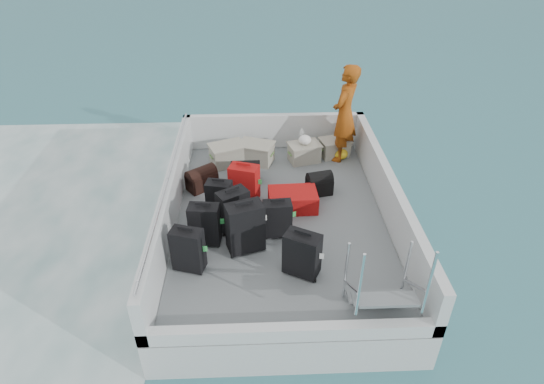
{
  "coord_description": "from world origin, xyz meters",
  "views": [
    {
      "loc": [
        -0.37,
        -5.94,
        5.03
      ],
      "look_at": [
        -0.13,
        0.13,
        1.0
      ],
      "focal_mm": 30.0,
      "sensor_mm": 36.0,
      "label": 1
    }
  ],
  "objects_px": {
    "suitcase_2": "(220,198)",
    "suitcase_8": "(293,200)",
    "suitcase_0": "(188,250)",
    "crate_3": "(334,148)",
    "crate_2": "(304,153)",
    "suitcase_6": "(302,255)",
    "passenger": "(345,114)",
    "crate_1": "(256,154)",
    "suitcase_4": "(233,211)",
    "suitcase_7": "(277,219)",
    "suitcase_1": "(205,225)",
    "crate_0": "(228,155)",
    "suitcase_5": "(244,183)",
    "suitcase_3": "(245,228)"
  },
  "relations": [
    {
      "from": "suitcase_2",
      "to": "suitcase_8",
      "type": "bearing_deg",
      "value": 16.87
    },
    {
      "from": "suitcase_0",
      "to": "crate_3",
      "type": "distance_m",
      "value": 4.05
    },
    {
      "from": "suitcase_0",
      "to": "crate_2",
      "type": "bearing_deg",
      "value": 74.0
    },
    {
      "from": "suitcase_6",
      "to": "passenger",
      "type": "height_order",
      "value": "passenger"
    },
    {
      "from": "crate_1",
      "to": "crate_3",
      "type": "height_order",
      "value": "crate_1"
    },
    {
      "from": "suitcase_4",
      "to": "suitcase_7",
      "type": "xyz_separation_m",
      "value": [
        0.67,
        -0.19,
        -0.04
      ]
    },
    {
      "from": "suitcase_6",
      "to": "crate_1",
      "type": "relative_size",
      "value": 1.06
    },
    {
      "from": "suitcase_2",
      "to": "suitcase_8",
      "type": "relative_size",
      "value": 0.74
    },
    {
      "from": "suitcase_2",
      "to": "suitcase_4",
      "type": "relative_size",
      "value": 0.86
    },
    {
      "from": "suitcase_2",
      "to": "crate_3",
      "type": "relative_size",
      "value": 1.09
    },
    {
      "from": "suitcase_1",
      "to": "crate_0",
      "type": "relative_size",
      "value": 1.07
    },
    {
      "from": "suitcase_1",
      "to": "suitcase_5",
      "type": "height_order",
      "value": "suitcase_1"
    },
    {
      "from": "crate_1",
      "to": "passenger",
      "type": "height_order",
      "value": "passenger"
    },
    {
      "from": "suitcase_4",
      "to": "suitcase_8",
      "type": "distance_m",
      "value": 1.1
    },
    {
      "from": "suitcase_0",
      "to": "passenger",
      "type": "distance_m",
      "value": 4.08
    },
    {
      "from": "suitcase_2",
      "to": "crate_0",
      "type": "bearing_deg",
      "value": 100.03
    },
    {
      "from": "crate_0",
      "to": "passenger",
      "type": "bearing_deg",
      "value": 3.56
    },
    {
      "from": "crate_2",
      "to": "crate_3",
      "type": "relative_size",
      "value": 1.05
    },
    {
      "from": "suitcase_1",
      "to": "crate_3",
      "type": "bearing_deg",
      "value": 53.96
    },
    {
      "from": "suitcase_1",
      "to": "crate_1",
      "type": "height_order",
      "value": "suitcase_1"
    },
    {
      "from": "suitcase_5",
      "to": "passenger",
      "type": "bearing_deg",
      "value": 54.36
    },
    {
      "from": "suitcase_0",
      "to": "passenger",
      "type": "relative_size",
      "value": 0.35
    },
    {
      "from": "crate_0",
      "to": "crate_3",
      "type": "height_order",
      "value": "crate_0"
    },
    {
      "from": "suitcase_1",
      "to": "passenger",
      "type": "relative_size",
      "value": 0.35
    },
    {
      "from": "passenger",
      "to": "suitcase_3",
      "type": "bearing_deg",
      "value": -1.38
    },
    {
      "from": "suitcase_7",
      "to": "suitcase_6",
      "type": "bearing_deg",
      "value": -74.96
    },
    {
      "from": "suitcase_2",
      "to": "suitcase_4",
      "type": "distance_m",
      "value": 0.48
    },
    {
      "from": "suitcase_8",
      "to": "suitcase_6",
      "type": "bearing_deg",
      "value": 177.74
    },
    {
      "from": "suitcase_0",
      "to": "suitcase_5",
      "type": "distance_m",
      "value": 1.83
    },
    {
      "from": "suitcase_8",
      "to": "suitcase_5",
      "type": "bearing_deg",
      "value": 69.07
    },
    {
      "from": "suitcase_0",
      "to": "suitcase_1",
      "type": "bearing_deg",
      "value": 88.36
    },
    {
      "from": "suitcase_0",
      "to": "suitcase_8",
      "type": "bearing_deg",
      "value": 58.72
    },
    {
      "from": "crate_0",
      "to": "crate_1",
      "type": "relative_size",
      "value": 1.0
    },
    {
      "from": "suitcase_5",
      "to": "suitcase_7",
      "type": "height_order",
      "value": "suitcase_5"
    },
    {
      "from": "suitcase_3",
      "to": "suitcase_6",
      "type": "height_order",
      "value": "suitcase_3"
    },
    {
      "from": "suitcase_4",
      "to": "crate_2",
      "type": "height_order",
      "value": "suitcase_4"
    },
    {
      "from": "crate_2",
      "to": "suitcase_4",
      "type": "bearing_deg",
      "value": -122.0
    },
    {
      "from": "suitcase_6",
      "to": "crate_2",
      "type": "xyz_separation_m",
      "value": [
        0.35,
        3.12,
        -0.16
      ]
    },
    {
      "from": "crate_2",
      "to": "crate_1",
      "type": "bearing_deg",
      "value": -179.43
    },
    {
      "from": "suitcase_1",
      "to": "suitcase_6",
      "type": "bearing_deg",
      "value": -21.52
    },
    {
      "from": "suitcase_8",
      "to": "crate_2",
      "type": "bearing_deg",
      "value": -14.7
    },
    {
      "from": "crate_3",
      "to": "passenger",
      "type": "distance_m",
      "value": 0.79
    },
    {
      "from": "suitcase_7",
      "to": "suitcase_0",
      "type": "bearing_deg",
      "value": -154.71
    },
    {
      "from": "suitcase_0",
      "to": "crate_0",
      "type": "relative_size",
      "value": 1.07
    },
    {
      "from": "suitcase_4",
      "to": "suitcase_6",
      "type": "xyz_separation_m",
      "value": [
        0.96,
        -1.03,
        -0.01
      ]
    },
    {
      "from": "suitcase_4",
      "to": "crate_0",
      "type": "relative_size",
      "value": 1.1
    },
    {
      "from": "suitcase_2",
      "to": "crate_2",
      "type": "relative_size",
      "value": 1.04
    },
    {
      "from": "suitcase_5",
      "to": "suitcase_6",
      "type": "xyz_separation_m",
      "value": [
        0.8,
        -1.82,
        0.0
      ]
    },
    {
      "from": "suitcase_5",
      "to": "crate_2",
      "type": "bearing_deg",
      "value": 66.61
    },
    {
      "from": "suitcase_4",
      "to": "passenger",
      "type": "xyz_separation_m",
      "value": [
        2.04,
        2.17,
        0.6
      ]
    }
  ]
}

